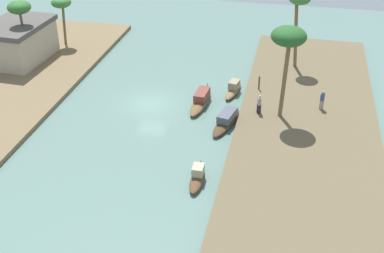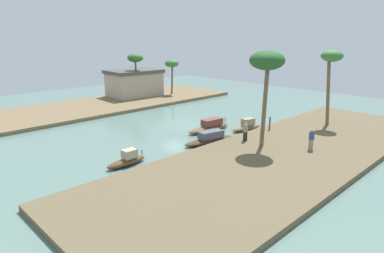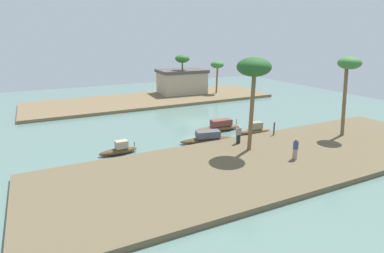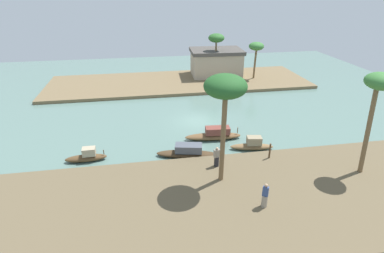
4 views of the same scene
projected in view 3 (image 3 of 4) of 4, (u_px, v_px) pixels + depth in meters
river_water at (193, 122)px, 37.12m from camera, size 63.72×63.72×0.00m
riverbank_left at (270, 160)px, 25.44m from camera, size 36.61×11.28×0.40m
riverbank_right at (153, 100)px, 48.68m from camera, size 36.61×11.28×0.40m
sampan_with_red_awning at (254, 129)px, 32.73m from camera, size 3.83×1.47×1.20m
sampan_upstream_small at (119, 150)px, 27.14m from camera, size 3.30×0.97×1.16m
sampan_with_tall_canopy at (207, 138)px, 30.04m from camera, size 5.25×2.24×1.12m
sampan_midstream at (219, 127)px, 33.65m from camera, size 5.27×1.57×1.18m
person_on_near_bank at (295, 151)px, 24.95m from camera, size 0.51×0.51×1.70m
person_by_mooring at (238, 135)px, 28.56m from camera, size 0.50×0.44×1.63m
mooring_post at (274, 129)px, 30.90m from camera, size 0.14×0.14×1.27m
palm_tree_left_near at (254, 70)px, 25.23m from camera, size 2.76×2.76×7.72m
palm_tree_left_far at (349, 68)px, 29.44m from camera, size 2.10×2.10×7.47m
palm_tree_right_tall at (182, 60)px, 50.47m from camera, size 2.29×2.29×6.29m
palm_tree_right_short at (217, 66)px, 51.59m from camera, size 2.12×2.12×5.24m
riverside_building at (182, 81)px, 52.47m from camera, size 7.83×5.74×3.86m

